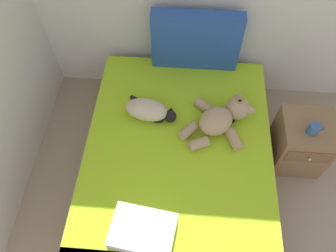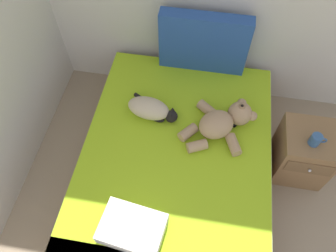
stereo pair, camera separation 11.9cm
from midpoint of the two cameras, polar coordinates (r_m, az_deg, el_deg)
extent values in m
cube|color=olive|center=(2.69, 2.43, -8.71)|extent=(1.47, 2.06, 0.26)
cube|color=white|center=(2.49, 2.61, -6.65)|extent=(1.42, 2.00, 0.17)
cube|color=#9EC61E|center=(2.44, 2.90, -4.37)|extent=(1.41, 1.86, 0.02)
cube|color=#264C99|center=(2.77, 7.57, 14.33)|extent=(0.74, 0.12, 0.54)
ellipsoid|color=#C6B293|center=(2.54, -2.12, 3.12)|extent=(0.37, 0.24, 0.15)
sphere|color=black|center=(2.53, 1.95, 1.67)|extent=(0.10, 0.10, 0.10)
cone|color=black|center=(2.50, 2.18, 2.91)|extent=(0.04, 0.04, 0.04)
cone|color=black|center=(2.47, 1.79, 1.93)|extent=(0.04, 0.04, 0.04)
cylinder|color=black|center=(2.68, -3.33, 4.75)|extent=(0.16, 0.11, 0.03)
ellipsoid|color=black|center=(2.55, -0.40, 1.22)|extent=(0.11, 0.07, 0.04)
ellipsoid|color=tan|center=(2.47, 9.88, 0.21)|extent=(0.35, 0.34, 0.19)
sphere|color=tan|center=(2.56, 13.87, 2.11)|extent=(0.19, 0.19, 0.19)
sphere|color=#8E6B49|center=(2.51, 14.17, 2.95)|extent=(0.07, 0.07, 0.07)
sphere|color=black|center=(2.49, 14.32, 3.38)|extent=(0.02, 0.02, 0.02)
sphere|color=tan|center=(2.61, 14.17, 3.88)|extent=(0.07, 0.07, 0.07)
sphere|color=tan|center=(2.56, 15.98, 1.65)|extent=(0.07, 0.07, 0.07)
cylinder|color=tan|center=(2.61, 8.23, 2.91)|extent=(0.18, 0.16, 0.08)
cylinder|color=tan|center=(2.46, 4.92, -1.19)|extent=(0.16, 0.17, 0.08)
cylinder|color=tan|center=(2.46, 12.85, -3.27)|extent=(0.14, 0.18, 0.08)
cylinder|color=tan|center=(2.41, 6.56, -3.58)|extent=(0.17, 0.14, 0.08)
cube|color=black|center=(2.62, 12.18, 1.07)|extent=(0.16, 0.14, 0.01)
cube|color=black|center=(2.62, 12.20, 1.14)|extent=(0.14, 0.12, 0.00)
cube|color=white|center=(2.15, -4.67, -17.66)|extent=(0.43, 0.33, 0.11)
cube|color=olive|center=(2.87, 23.80, -4.44)|extent=(0.41, 0.39, 0.52)
cube|color=brown|center=(2.68, 24.92, -6.91)|extent=(0.35, 0.01, 0.15)
sphere|color=#B2B2B7|center=(2.67, 24.95, -7.22)|extent=(0.02, 0.02, 0.02)
cylinder|color=#33598C|center=(2.59, 25.83, -2.25)|extent=(0.08, 0.08, 0.09)
torus|color=#33598C|center=(2.60, 26.93, -2.33)|extent=(0.06, 0.01, 0.06)
camera|label=1|loc=(0.06, -88.61, 2.13)|focal=34.47mm
camera|label=2|loc=(0.06, 91.39, -2.13)|focal=34.47mm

